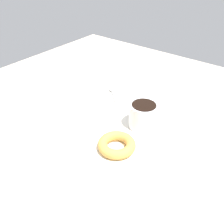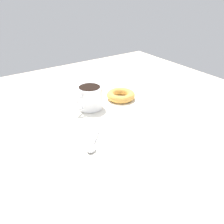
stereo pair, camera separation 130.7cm
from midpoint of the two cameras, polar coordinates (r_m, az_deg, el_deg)
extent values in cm
cube|color=beige|center=(44.77, -22.35, -56.97)|extent=(120.00, 120.00, 2.00)
cube|color=white|center=(43.86, -22.51, -54.49)|extent=(34.46, 34.46, 0.30)
cylinder|color=white|center=(43.66, -31.58, -41.59)|extent=(8.25, 8.25, 7.45)
cylinder|color=black|center=(40.56, -33.19, -39.64)|extent=(7.05, 7.05, 0.60)
torus|color=white|center=(44.00, -38.74, -44.34)|extent=(5.06, 2.65, 5.07)
torus|color=gold|center=(45.25, -10.56, -37.78)|extent=(10.19, 10.19, 2.65)
ellipsoid|color=silver|center=(46.48, -60.35, -68.16)|extent=(4.22, 4.26, 0.90)
cylinder|color=silver|center=(45.14, -46.62, -64.45)|extent=(6.67, 6.99, 0.56)
camera|label=1|loc=(0.65, 10.04, 31.16)|focal=40.00mm
camera|label=2|loc=(0.65, -169.96, -31.16)|focal=40.00mm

